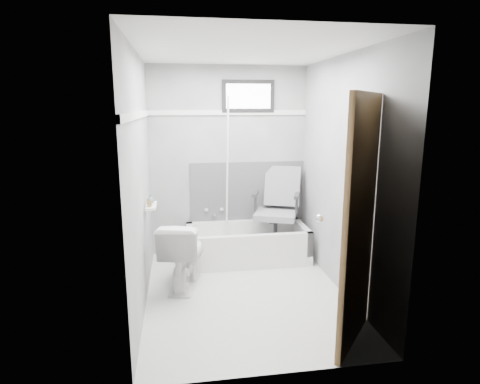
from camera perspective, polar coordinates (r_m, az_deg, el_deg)
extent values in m
plane|color=white|center=(4.28, 0.75, -14.20)|extent=(2.60, 2.60, 0.00)
plane|color=silver|center=(3.87, 0.85, 19.56)|extent=(2.60, 2.60, 0.00)
cube|color=gray|center=(5.17, -1.63, 4.34)|extent=(2.00, 0.02, 2.40)
cube|color=gray|center=(2.66, 5.50, -3.13)|extent=(2.00, 0.02, 2.40)
cube|color=gray|center=(3.87, -13.99, 1.35)|extent=(0.02, 2.60, 2.40)
cube|color=gray|center=(4.19, 14.42, 2.13)|extent=(0.02, 2.60, 2.40)
imported|color=white|center=(4.35, -8.05, -8.71)|extent=(0.57, 0.81, 0.72)
cube|color=#4C4C4F|center=(5.27, 1.11, 0.07)|extent=(1.50, 0.02, 0.78)
cube|color=white|center=(5.11, -1.65, 11.22)|extent=(2.00, 0.02, 0.06)
cube|color=white|center=(3.80, -14.27, 10.58)|extent=(0.02, 2.60, 0.06)
cylinder|color=white|center=(4.96, -1.82, 2.24)|extent=(0.02, 0.31, 1.93)
cube|color=white|center=(4.20, -12.50, -1.93)|extent=(0.10, 0.32, 0.02)
imported|color=#937449|center=(4.11, -12.75, -1.32)|extent=(0.05, 0.05, 0.09)
imported|color=slate|center=(4.24, -12.63, -0.96)|extent=(0.10, 0.10, 0.10)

